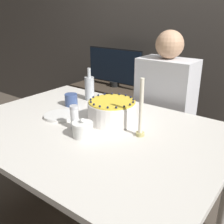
# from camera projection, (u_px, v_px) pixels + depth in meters

# --- Properties ---
(wall_behind) EXTENTS (8.00, 0.05, 2.60)m
(wall_behind) POSITION_uv_depth(u_px,v_px,m) (195.00, 16.00, 2.28)
(wall_behind) COLOR #4C4742
(wall_behind) RESTS_ON ground_plane
(dining_table) EXTENTS (1.45, 1.04, 0.75)m
(dining_table) POSITION_uv_depth(u_px,v_px,m) (91.00, 144.00, 1.47)
(dining_table) COLOR beige
(dining_table) RESTS_ON ground_plane
(cake) EXTENTS (0.27, 0.27, 0.14)m
(cake) POSITION_uv_depth(u_px,v_px,m) (112.00, 111.00, 1.49)
(cake) COLOR white
(cake) RESTS_ON dining_table
(sugar_bowl) EXTENTS (0.11, 0.11, 0.10)m
(sugar_bowl) POSITION_uv_depth(u_px,v_px,m) (83.00, 129.00, 1.32)
(sugar_bowl) COLOR silver
(sugar_bowl) RESTS_ON dining_table
(sugar_shaker) EXTENTS (0.05, 0.05, 0.13)m
(sugar_shaker) POSITION_uv_depth(u_px,v_px,m) (74.00, 117.00, 1.40)
(sugar_shaker) COLOR white
(sugar_shaker) RESTS_ON dining_table
(plate_stack) EXTENTS (0.19, 0.19, 0.02)m
(plate_stack) POSITION_uv_depth(u_px,v_px,m) (60.00, 116.00, 1.57)
(plate_stack) COLOR silver
(plate_stack) RESTS_ON dining_table
(candle) EXTENTS (0.04, 0.04, 0.30)m
(candle) POSITION_uv_depth(u_px,v_px,m) (141.00, 113.00, 1.29)
(candle) COLOR tan
(candle) RESTS_ON dining_table
(bottle) EXTENTS (0.07, 0.07, 0.23)m
(bottle) POSITION_uv_depth(u_px,v_px,m) (89.00, 88.00, 1.85)
(bottle) COLOR #B2B7BC
(bottle) RESTS_ON dining_table
(cup) EXTENTS (0.08, 0.08, 0.08)m
(cup) POSITION_uv_depth(u_px,v_px,m) (71.00, 100.00, 1.75)
(cup) COLOR #384C7F
(cup) RESTS_ON dining_table
(person_man_blue_shirt) EXTENTS (0.40, 0.34, 1.22)m
(person_man_blue_shirt) POSITION_uv_depth(u_px,v_px,m) (163.00, 125.00, 1.99)
(person_man_blue_shirt) COLOR #595960
(person_man_blue_shirt) RESTS_ON ground_plane
(side_cabinet) EXTENTS (0.83, 0.46, 0.62)m
(side_cabinet) POSITION_uv_depth(u_px,v_px,m) (114.00, 114.00, 2.81)
(side_cabinet) COLOR #382D23
(side_cabinet) RESTS_ON ground_plane
(tv_monitor) EXTENTS (0.64, 0.10, 0.38)m
(tv_monitor) POSITION_uv_depth(u_px,v_px,m) (115.00, 67.00, 2.62)
(tv_monitor) COLOR black
(tv_monitor) RESTS_ON side_cabinet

